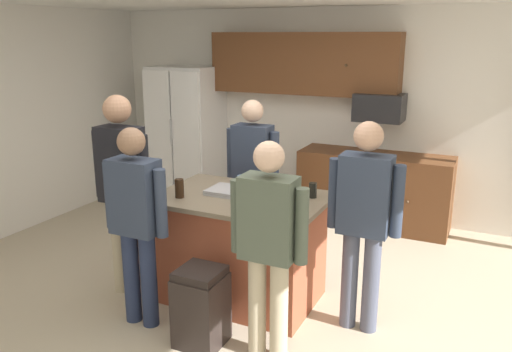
{
  "coord_description": "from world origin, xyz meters",
  "views": [
    {
      "loc": [
        1.87,
        -3.55,
        2.27
      ],
      "look_at": [
        -0.03,
        0.46,
        1.05
      ],
      "focal_mm": 36.14,
      "sensor_mm": 36.0,
      "label": 1
    }
  ],
  "objects_px": {
    "person_elder_center": "(122,182)",
    "person_guest_right": "(136,215)",
    "kitchen_island": "(241,247)",
    "trash_bin": "(201,307)",
    "person_guest_by_door": "(253,170)",
    "glass_dark_ale": "(296,194)",
    "serving_tray": "(234,192)",
    "glass_stout_tall": "(313,190)",
    "glass_short_whisky": "(179,188)",
    "refrigerator": "(187,135)",
    "person_guest_left": "(268,239)",
    "glass_pilsner": "(244,196)",
    "mug_blue_stoneware": "(242,181)",
    "microwave_over_range": "(380,107)",
    "person_host_foreground": "(364,214)"
  },
  "relations": [
    {
      "from": "refrigerator",
      "to": "person_host_foreground",
      "type": "xyz_separation_m",
      "value": [
        3.04,
        -2.26,
        0.03
      ]
    },
    {
      "from": "mug_blue_stoneware",
      "to": "refrigerator",
      "type": "bearing_deg",
      "value": 133.23
    },
    {
      "from": "person_guest_right",
      "to": "glass_short_whisky",
      "type": "distance_m",
      "value": 0.49
    },
    {
      "from": "microwave_over_range",
      "to": "person_guest_left",
      "type": "height_order",
      "value": "microwave_over_range"
    },
    {
      "from": "person_guest_right",
      "to": "person_guest_left",
      "type": "bearing_deg",
      "value": -52.18
    },
    {
      "from": "glass_dark_ale",
      "to": "trash_bin",
      "type": "distance_m",
      "value": 1.15
    },
    {
      "from": "person_host_foreground",
      "to": "person_guest_right",
      "type": "height_order",
      "value": "person_host_foreground"
    },
    {
      "from": "kitchen_island",
      "to": "person_guest_left",
      "type": "distance_m",
      "value": 1.01
    },
    {
      "from": "trash_bin",
      "to": "person_elder_center",
      "type": "bearing_deg",
      "value": 158.13
    },
    {
      "from": "person_elder_center",
      "to": "person_guest_right",
      "type": "xyz_separation_m",
      "value": [
        0.42,
        -0.36,
        -0.12
      ]
    },
    {
      "from": "person_guest_left",
      "to": "glass_dark_ale",
      "type": "xyz_separation_m",
      "value": [
        -0.07,
        0.71,
        0.11
      ]
    },
    {
      "from": "person_elder_center",
      "to": "person_guest_by_door",
      "type": "relative_size",
      "value": 1.08
    },
    {
      "from": "serving_tray",
      "to": "trash_bin",
      "type": "height_order",
      "value": "serving_tray"
    },
    {
      "from": "refrigerator",
      "to": "glass_stout_tall",
      "type": "relative_size",
      "value": 14.52
    },
    {
      "from": "person_elder_center",
      "to": "person_guest_left",
      "type": "distance_m",
      "value": 1.58
    },
    {
      "from": "microwave_over_range",
      "to": "glass_short_whisky",
      "type": "bearing_deg",
      "value": -112.6
    },
    {
      "from": "trash_bin",
      "to": "mug_blue_stoneware",
      "type": "bearing_deg",
      "value": 99.23
    },
    {
      "from": "serving_tray",
      "to": "trash_bin",
      "type": "xyz_separation_m",
      "value": [
        0.13,
        -0.8,
        -0.66
      ]
    },
    {
      "from": "glass_pilsner",
      "to": "trash_bin",
      "type": "xyz_separation_m",
      "value": [
        -0.08,
        -0.56,
        -0.72
      ]
    },
    {
      "from": "glass_stout_tall",
      "to": "person_host_foreground",
      "type": "bearing_deg",
      "value": -28.11
    },
    {
      "from": "microwave_over_range",
      "to": "mug_blue_stoneware",
      "type": "distance_m",
      "value": 2.27
    },
    {
      "from": "person_guest_by_door",
      "to": "glass_dark_ale",
      "type": "bearing_deg",
      "value": 25.24
    },
    {
      "from": "refrigerator",
      "to": "glass_stout_tall",
      "type": "xyz_separation_m",
      "value": [
        2.53,
        -1.99,
        0.08
      ]
    },
    {
      "from": "person_host_foreground",
      "to": "glass_short_whisky",
      "type": "relative_size",
      "value": 10.4
    },
    {
      "from": "person_elder_center",
      "to": "person_guest_by_door",
      "type": "bearing_deg",
      "value": 39.14
    },
    {
      "from": "refrigerator",
      "to": "trash_bin",
      "type": "distance_m",
      "value": 3.66
    },
    {
      "from": "glass_short_whisky",
      "to": "refrigerator",
      "type": "bearing_deg",
      "value": 121.56
    },
    {
      "from": "refrigerator",
      "to": "person_guest_left",
      "type": "xyz_separation_m",
      "value": [
        2.54,
        -2.93,
        -0.01
      ]
    },
    {
      "from": "glass_pilsner",
      "to": "person_elder_center",
      "type": "bearing_deg",
      "value": -171.97
    },
    {
      "from": "glass_dark_ale",
      "to": "glass_stout_tall",
      "type": "height_order",
      "value": "glass_dark_ale"
    },
    {
      "from": "glass_short_whisky",
      "to": "microwave_over_range",
      "type": "bearing_deg",
      "value": 67.4
    },
    {
      "from": "person_guest_left",
      "to": "glass_dark_ale",
      "type": "relative_size",
      "value": 9.63
    },
    {
      "from": "person_elder_center",
      "to": "kitchen_island",
      "type": "bearing_deg",
      "value": -0.0
    },
    {
      "from": "kitchen_island",
      "to": "glass_stout_tall",
      "type": "distance_m",
      "value": 0.81
    },
    {
      "from": "serving_tray",
      "to": "microwave_over_range",
      "type": "bearing_deg",
      "value": 72.85
    },
    {
      "from": "person_guest_by_door",
      "to": "person_host_foreground",
      "type": "xyz_separation_m",
      "value": [
        1.34,
        -0.84,
        0.01
      ]
    },
    {
      "from": "kitchen_island",
      "to": "trash_bin",
      "type": "bearing_deg",
      "value": -86.32
    },
    {
      "from": "glass_stout_tall",
      "to": "mug_blue_stoneware",
      "type": "xyz_separation_m",
      "value": [
        -0.68,
        0.02,
        -0.01
      ]
    },
    {
      "from": "microwave_over_range",
      "to": "person_host_foreground",
      "type": "height_order",
      "value": "person_host_foreground"
    },
    {
      "from": "glass_short_whisky",
      "to": "trash_bin",
      "type": "xyz_separation_m",
      "value": [
        0.5,
        -0.51,
        -0.72
      ]
    },
    {
      "from": "refrigerator",
      "to": "mug_blue_stoneware",
      "type": "bearing_deg",
      "value": -46.77
    },
    {
      "from": "person_elder_center",
      "to": "serving_tray",
      "type": "height_order",
      "value": "person_elder_center"
    },
    {
      "from": "person_guest_by_door",
      "to": "serving_tray",
      "type": "relative_size",
      "value": 3.77
    },
    {
      "from": "glass_stout_tall",
      "to": "trash_bin",
      "type": "relative_size",
      "value": 0.21
    },
    {
      "from": "person_guest_left",
      "to": "person_guest_right",
      "type": "height_order",
      "value": "person_guest_right"
    },
    {
      "from": "person_guest_by_door",
      "to": "trash_bin",
      "type": "height_order",
      "value": "person_guest_by_door"
    },
    {
      "from": "person_guest_by_door",
      "to": "refrigerator",
      "type": "bearing_deg",
      "value": -149.11
    },
    {
      "from": "person_guest_right",
      "to": "serving_tray",
      "type": "distance_m",
      "value": 0.88
    },
    {
      "from": "microwave_over_range",
      "to": "trash_bin",
      "type": "xyz_separation_m",
      "value": [
        -0.58,
        -3.11,
        -1.15
      ]
    },
    {
      "from": "trash_bin",
      "to": "serving_tray",
      "type": "bearing_deg",
      "value": 99.5
    }
  ]
}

